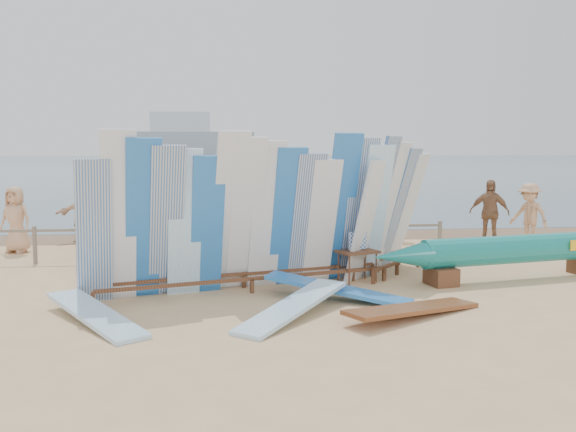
{
  "coord_description": "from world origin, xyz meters",
  "views": [
    {
      "loc": [
        0.46,
        -11.93,
        2.73
      ],
      "look_at": [
        1.94,
        1.69,
        1.23
      ],
      "focal_mm": 38.0,
      "sensor_mm": 36.0,
      "label": 1
    }
  ],
  "objects": [
    {
      "name": "beachgoer_11",
      "position": [
        -3.66,
        6.59,
        0.83
      ],
      "size": [
        1.62,
        0.92,
        1.66
      ],
      "primitive_type": "imported",
      "rotation": [
        0.0,
        0.0,
        0.29
      ],
      "color": "beige",
      "rests_on": "ground"
    },
    {
      "name": "beachgoer_extra_0",
      "position": [
        9.1,
        4.35,
        0.89
      ],
      "size": [
        0.98,
        1.23,
        1.78
      ],
      "primitive_type": "imported",
      "rotation": [
        0.0,
        0.0,
        5.23
      ],
      "color": "tan",
      "rests_on": "ground"
    },
    {
      "name": "fence",
      "position": [
        0.0,
        3.0,
        0.63
      ],
      "size": [
        12.08,
        0.08,
        0.9
      ],
      "color": "#7C705D",
      "rests_on": "ground"
    },
    {
      "name": "beach_chair_left",
      "position": [
        0.37,
        3.95,
        0.24
      ],
      "size": [
        0.66,
        0.67,
        0.83
      ],
      "rotation": [
        0.0,
        0.0,
        -0.3
      ],
      "color": "red",
      "rests_on": "ground"
    },
    {
      "name": "beachgoer_0",
      "position": [
        -4.97,
        4.73,
        0.88
      ],
      "size": [
        0.94,
        0.63,
        1.76
      ],
      "primitive_type": "imported",
      "rotation": [
        0.0,
        0.0,
        6.0
      ],
      "color": "tan",
      "rests_on": "ground"
    },
    {
      "name": "vendor_table",
      "position": [
        3.22,
        0.2,
        0.35
      ],
      "size": [
        0.94,
        0.8,
        1.06
      ],
      "rotation": [
        0.0,
        0.0,
        0.36
      ],
      "color": "brown",
      "rests_on": "ground"
    },
    {
      "name": "wet_sand_strip",
      "position": [
        0.0,
        7.2,
        0.0
      ],
      "size": [
        40.0,
        2.6,
        0.01
      ],
      "primitive_type": "cube",
      "color": "#7E6046",
      "rests_on": "ground"
    },
    {
      "name": "flat_board_c",
      "position": [
        3.56,
        -2.45,
        0.0
      ],
      "size": [
        2.62,
        1.83,
        0.26
      ],
      "primitive_type": "cube",
      "rotation": [
        0.07,
        0.0,
        2.09
      ],
      "color": "brown",
      "rests_on": "ground"
    },
    {
      "name": "beachgoer_8",
      "position": [
        4.44,
        4.25,
        0.78
      ],
      "size": [
        0.73,
        0.84,
        1.57
      ],
      "primitive_type": "imported",
      "rotation": [
        0.0,
        0.0,
        4.12
      ],
      "color": "beige",
      "rests_on": "ground"
    },
    {
      "name": "beachgoer_5",
      "position": [
        1.52,
        6.38,
        0.88
      ],
      "size": [
        1.12,
        1.71,
        1.76
      ],
      "primitive_type": "imported",
      "rotation": [
        0.0,
        0.0,
        1.17
      ],
      "color": "beige",
      "rests_on": "ground"
    },
    {
      "name": "distant_ship",
      "position": [
        -12.0,
        180.0,
        5.31
      ],
      "size": [
        45.0,
        8.0,
        14.0
      ],
      "color": "#999EA3",
      "rests_on": "ocean"
    },
    {
      "name": "beach_chair_right",
      "position": [
        0.55,
        4.07,
        0.25
      ],
      "size": [
        0.7,
        0.71,
        0.87
      ],
      "rotation": [
        0.0,
        0.0,
        0.33
      ],
      "color": "red",
      "rests_on": "ground"
    },
    {
      "name": "beachgoer_4",
      "position": [
        -0.95,
        4.63,
        0.83
      ],
      "size": [
        0.73,
        1.06,
        1.66
      ],
      "primitive_type": "imported",
      "rotation": [
        0.0,
        0.0,
        1.93
      ],
      "color": "#8C6042",
      "rests_on": "ground"
    },
    {
      "name": "outrigger_canoe",
      "position": [
        6.61,
        0.09,
        0.6
      ],
      "size": [
        6.62,
        1.87,
        0.94
      ],
      "rotation": [
        0.0,
        0.0,
        0.2
      ],
      "color": "brown",
      "rests_on": "ground"
    },
    {
      "name": "ocean",
      "position": [
        0.0,
        128.0,
        0.0
      ],
      "size": [
        320.0,
        240.0,
        0.02
      ],
      "primitive_type": "cube",
      "color": "#415F74",
      "rests_on": "ground"
    },
    {
      "name": "main_surfboard_rack",
      "position": [
        0.95,
        -0.31,
        1.4
      ],
      "size": [
        6.13,
        2.31,
        3.08
      ],
      "rotation": [
        0.0,
        0.0,
        0.27
      ],
      "color": "brown",
      "rests_on": "ground"
    },
    {
      "name": "beachgoer_6",
      "position": [
        3.24,
        5.18,
        0.9
      ],
      "size": [
        0.89,
        0.94,
        1.8
      ],
      "primitive_type": "imported",
      "rotation": [
        0.0,
        0.0,
        5.42
      ],
      "color": "tan",
      "rests_on": "ground"
    },
    {
      "name": "stroller",
      "position": [
        1.14,
        3.9,
        0.4
      ],
      "size": [
        0.66,
        0.82,
        0.99
      ],
      "rotation": [
        0.0,
        0.0,
        -0.24
      ],
      "color": "red",
      "rests_on": "ground"
    },
    {
      "name": "beachgoer_1",
      "position": [
        -2.14,
        5.81,
        0.87
      ],
      "size": [
        0.68,
        0.7,
        1.74
      ],
      "primitive_type": "imported",
      "rotation": [
        0.0,
        0.0,
        4.0
      ],
      "color": "#8C6042",
      "rests_on": "ground"
    },
    {
      "name": "beachgoer_7",
      "position": [
        4.31,
        5.59,
        0.8
      ],
      "size": [
        0.62,
        0.38,
        1.61
      ],
      "primitive_type": "imported",
      "rotation": [
        0.0,
        0.0,
        0.1
      ],
      "color": "#8C6042",
      "rests_on": "ground"
    },
    {
      "name": "ground",
      "position": [
        0.0,
        0.0,
        0.0
      ],
      "size": [
        160.0,
        160.0,
        0.0
      ],
      "primitive_type": "plane",
      "color": "#D8AF7D",
      "rests_on": "ground"
    },
    {
      "name": "beachgoer_9",
      "position": [
        5.5,
        5.87,
        0.95
      ],
      "size": [
        1.29,
        1.11,
        1.89
      ],
      "primitive_type": "imported",
      "rotation": [
        0.0,
        0.0,
        5.67
      ],
      "color": "tan",
      "rests_on": "ground"
    },
    {
      "name": "flat_board_a",
      "position": [
        -1.56,
        -2.26,
        0.0
      ],
      "size": [
        1.99,
        2.54,
        0.27
      ],
      "primitive_type": "cube",
      "rotation": [
        0.07,
        0.0,
        0.6
      ],
      "color": "#99D0F6",
      "rests_on": "ground"
    },
    {
      "name": "flat_board_d",
      "position": [
        2.53,
        -1.25,
        0.0
      ],
      "size": [
        2.65,
        1.71,
        0.41
      ],
      "primitive_type": "cube",
      "rotation": [
        0.13,
        0.0,
        1.1
      ],
      "color": "blue",
      "rests_on": "ground"
    },
    {
      "name": "flat_board_b",
      "position": [
        1.59,
        -2.3,
        0.0
      ],
      "size": [
        2.11,
        2.45,
        0.37
      ],
      "primitive_type": "cube",
      "rotation": [
        0.11,
        0.0,
        -0.67
      ],
      "color": "#99D0F6",
      "rests_on": "ground"
    },
    {
      "name": "beachgoer_3",
      "position": [
        -2.84,
        5.68,
        0.84
      ],
      "size": [
        1.18,
        0.8,
        1.68
      ],
      "primitive_type": "imported",
      "rotation": [
        0.0,
        0.0,
        5.92
      ],
      "color": "tan",
      "rests_on": "ground"
    },
    {
      "name": "beachgoer_10",
      "position": [
        8.02,
        4.58,
        0.94
      ],
      "size": [
        1.19,
        0.98,
        1.88
      ],
      "primitive_type": "imported",
      "rotation": [
        0.0,
        0.0,
        5.73
      ],
      "color": "#8C6042",
      "rests_on": "ground"
    },
    {
      "name": "side_surfboard_rack",
      "position": [
        4.06,
        0.95,
        1.36
      ],
      "size": [
        2.3,
        2.44,
        3.01
      ],
      "rotation": [
        0.0,
        0.0,
        0.84
      ],
      "color": "brown",
      "rests_on": "ground"
    }
  ]
}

